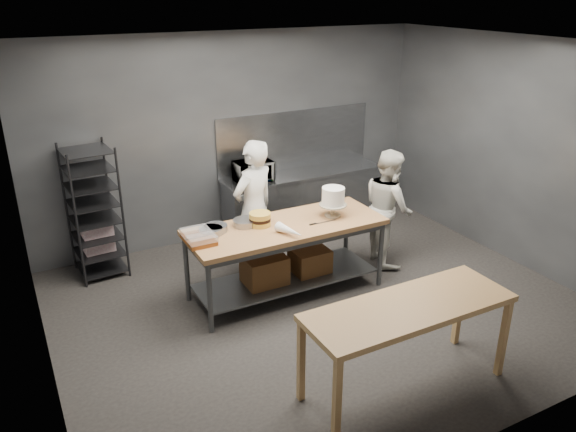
{
  "coord_description": "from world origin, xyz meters",
  "views": [
    {
      "loc": [
        -3.08,
        -4.97,
        3.57
      ],
      "look_at": [
        -0.22,
        0.42,
        1.05
      ],
      "focal_mm": 35.0,
      "sensor_mm": 36.0,
      "label": 1
    }
  ],
  "objects_px": {
    "layer_cake": "(260,219)",
    "work_table": "(285,251)",
    "near_counter": "(409,313)",
    "speed_rack": "(94,213)",
    "chef_right": "(388,207)",
    "microwave": "(253,171)",
    "frosted_cake_stand": "(333,198)",
    "chef_behind": "(254,209)"
  },
  "relations": [
    {
      "from": "speed_rack",
      "to": "near_counter",
      "type": "bearing_deg",
      "value": -60.82
    },
    {
      "from": "chef_behind",
      "to": "microwave",
      "type": "xyz_separation_m",
      "value": [
        0.48,
        1.05,
        0.14
      ]
    },
    {
      "from": "layer_cake",
      "to": "microwave",
      "type": "bearing_deg",
      "value": 67.97
    },
    {
      "from": "microwave",
      "to": "near_counter",
      "type": "bearing_deg",
      "value": -93.08
    },
    {
      "from": "chef_behind",
      "to": "layer_cake",
      "type": "xyz_separation_m",
      "value": [
        -0.16,
        -0.54,
        0.09
      ]
    },
    {
      "from": "speed_rack",
      "to": "microwave",
      "type": "distance_m",
      "value": 2.3
    },
    {
      "from": "work_table",
      "to": "layer_cake",
      "type": "bearing_deg",
      "value": 155.14
    },
    {
      "from": "near_counter",
      "to": "speed_rack",
      "type": "relative_size",
      "value": 1.14
    },
    {
      "from": "work_table",
      "to": "microwave",
      "type": "bearing_deg",
      "value": 77.83
    },
    {
      "from": "frosted_cake_stand",
      "to": "chef_behind",
      "type": "bearing_deg",
      "value": 137.36
    },
    {
      "from": "chef_behind",
      "to": "microwave",
      "type": "distance_m",
      "value": 1.16
    },
    {
      "from": "chef_behind",
      "to": "near_counter",
      "type": "bearing_deg",
      "value": 75.33
    },
    {
      "from": "chef_right",
      "to": "layer_cake",
      "type": "xyz_separation_m",
      "value": [
        -1.91,
        -0.01,
        0.2
      ]
    },
    {
      "from": "work_table",
      "to": "speed_rack",
      "type": "height_order",
      "value": "speed_rack"
    },
    {
      "from": "layer_cake",
      "to": "chef_right",
      "type": "bearing_deg",
      "value": 0.4
    },
    {
      "from": "layer_cake",
      "to": "work_table",
      "type": "bearing_deg",
      "value": -24.86
    },
    {
      "from": "chef_behind",
      "to": "microwave",
      "type": "height_order",
      "value": "chef_behind"
    },
    {
      "from": "frosted_cake_stand",
      "to": "chef_right",
      "type": "bearing_deg",
      "value": 9.72
    },
    {
      "from": "chef_behind",
      "to": "chef_right",
      "type": "relative_size",
      "value": 1.14
    },
    {
      "from": "microwave",
      "to": "layer_cake",
      "type": "distance_m",
      "value": 1.71
    },
    {
      "from": "near_counter",
      "to": "speed_rack",
      "type": "height_order",
      "value": "speed_rack"
    },
    {
      "from": "frosted_cake_stand",
      "to": "microwave",
      "type": "bearing_deg",
      "value": 99.06
    },
    {
      "from": "speed_rack",
      "to": "chef_right",
      "type": "xyz_separation_m",
      "value": [
        3.56,
        -1.49,
        -0.06
      ]
    },
    {
      "from": "microwave",
      "to": "frosted_cake_stand",
      "type": "relative_size",
      "value": 1.46
    },
    {
      "from": "near_counter",
      "to": "microwave",
      "type": "height_order",
      "value": "microwave"
    },
    {
      "from": "chef_right",
      "to": "work_table",
      "type": "bearing_deg",
      "value": 109.34
    },
    {
      "from": "near_counter",
      "to": "chef_right",
      "type": "bearing_deg",
      "value": 56.59
    },
    {
      "from": "near_counter",
      "to": "layer_cake",
      "type": "bearing_deg",
      "value": 101.06
    },
    {
      "from": "speed_rack",
      "to": "frosted_cake_stand",
      "type": "distance_m",
      "value": 3.07
    },
    {
      "from": "work_table",
      "to": "frosted_cake_stand",
      "type": "height_order",
      "value": "frosted_cake_stand"
    },
    {
      "from": "layer_cake",
      "to": "chef_behind",
      "type": "bearing_deg",
      "value": 73.02
    },
    {
      "from": "chef_behind",
      "to": "microwave",
      "type": "relative_size",
      "value": 3.35
    },
    {
      "from": "chef_right",
      "to": "microwave",
      "type": "height_order",
      "value": "chef_right"
    },
    {
      "from": "near_counter",
      "to": "chef_right",
      "type": "height_order",
      "value": "chef_right"
    },
    {
      "from": "work_table",
      "to": "chef_right",
      "type": "distance_m",
      "value": 1.66
    },
    {
      "from": "near_counter",
      "to": "layer_cake",
      "type": "height_order",
      "value": "layer_cake"
    },
    {
      "from": "chef_behind",
      "to": "frosted_cake_stand",
      "type": "bearing_deg",
      "value": 117.09
    },
    {
      "from": "frosted_cake_stand",
      "to": "work_table",
      "type": "bearing_deg",
      "value": 177.25
    },
    {
      "from": "near_counter",
      "to": "chef_right",
      "type": "distance_m",
      "value": 2.69
    },
    {
      "from": "layer_cake",
      "to": "frosted_cake_stand",
      "type": "bearing_deg",
      "value": -9.71
    },
    {
      "from": "microwave",
      "to": "chef_behind",
      "type": "bearing_deg",
      "value": -114.5
    },
    {
      "from": "layer_cake",
      "to": "near_counter",
      "type": "bearing_deg",
      "value": -78.94
    }
  ]
}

